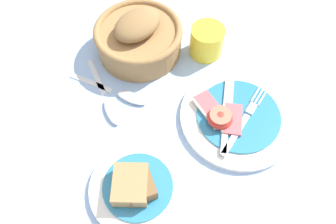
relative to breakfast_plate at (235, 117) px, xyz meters
The scene contains 8 objects.
ground_plane 0.07m from the breakfast_plate, 164.97° to the right, with size 3.00×3.00×0.00m, color #93B2DB.
breakfast_plate is the anchor object (origin of this frame).
bread_plate 0.25m from the breakfast_plate, behind, with size 0.18×0.18×0.05m.
sugar_cup 0.20m from the breakfast_plate, 75.77° to the left, with size 0.08×0.08×0.07m.
bread_basket 0.28m from the breakfast_plate, 107.80° to the left, with size 0.20×0.20×0.11m.
teaspoon_by_saucer 0.25m from the breakfast_plate, 136.33° to the left, with size 0.13×0.17×0.01m.
teaspoon_near_cup 0.23m from the breakfast_plate, 64.92° to the left, with size 0.17×0.12×0.01m.
teaspoon_stray 0.27m from the breakfast_plate, 142.11° to the left, with size 0.03×0.19×0.01m.
Camera 1 is at (-0.23, -0.21, 0.60)m, focal length 35.00 mm.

